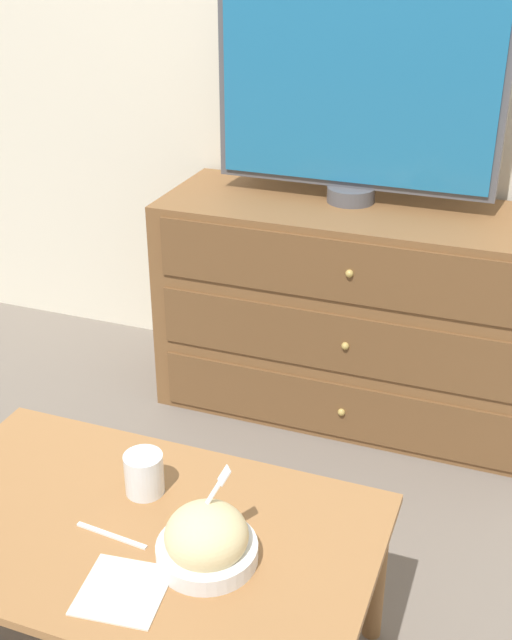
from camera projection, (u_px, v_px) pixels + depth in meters
ground_plane at (342, 364)px, 3.05m from camera, size 12.00×12.00×0.00m
dresser at (364, 313)px, 2.63m from camera, size 1.32×0.48×0.72m
tv at (357, 90)px, 2.38m from camera, size 0.88×0.15×0.66m
coffee_table at (138, 546)px, 1.68m from camera, size 0.99×0.60×0.40m
takeout_bowl at (207, 540)px, 1.55m from camera, size 0.20×0.20×0.19m
drink_cup at (144, 476)px, 1.74m from camera, size 0.09×0.09×0.10m
napkin at (123, 591)px, 1.50m from camera, size 0.18×0.18×0.00m
knife at (112, 536)px, 1.63m from camera, size 0.17×0.02×0.01m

